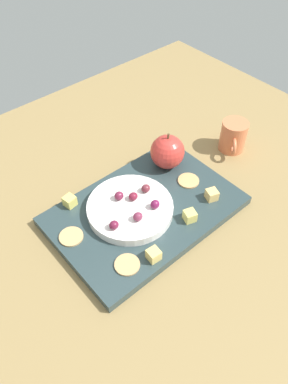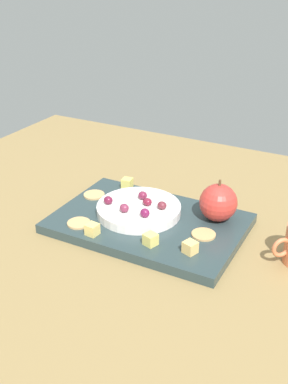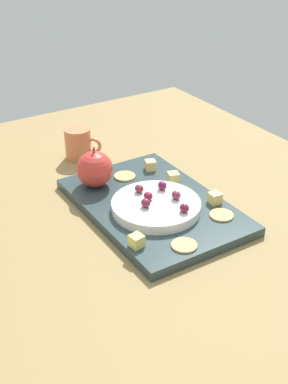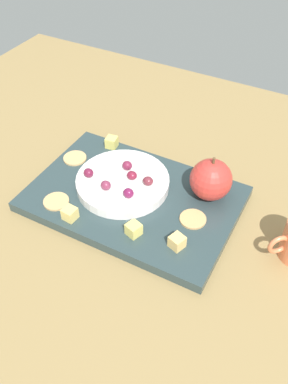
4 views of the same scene
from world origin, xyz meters
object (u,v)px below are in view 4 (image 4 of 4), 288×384
(cracker_2, at_px, (193,219))
(grape_0, at_px, (147,182))
(cheese_cube_0, at_px, (112,142))
(cracker_0, at_px, (75,158))
(serving_dish, at_px, (123,182))
(grape_1, at_px, (89,173))
(grape_4, at_px, (127,165))
(grape_5, at_px, (135,175))
(platter, at_px, (133,199))
(cheese_cube_1, at_px, (70,214))
(apple_whole, at_px, (211,180))
(cheese_cube_3, at_px, (177,242))
(grape_3, at_px, (128,193))
(cheese_cube_2, at_px, (134,229))
(cracker_1, at_px, (56,201))
(grape_2, at_px, (106,185))

(cracker_2, bearing_deg, grape_0, -12.55)
(cheese_cube_0, distance_m, cracker_0, 0.09)
(serving_dish, relative_size, cracker_0, 3.74)
(cheese_cube_0, xyz_separation_m, grape_1, (-0.02, 0.12, 0.02))
(cracker_0, distance_m, grape_0, 0.18)
(cheese_cube_0, bearing_deg, grape_4, 138.76)
(cracker_0, distance_m, cracker_2, 0.29)
(grape_5, bearing_deg, serving_dish, 31.56)
(grape_0, xyz_separation_m, grape_1, (0.11, 0.03, 0.00))
(platter, bearing_deg, cheese_cube_1, 56.34)
(cheese_cube_0, relative_size, grape_1, 1.15)
(platter, relative_size, apple_whole, 4.94)
(cheese_cube_3, height_order, grape_4, grape_4)
(grape_5, bearing_deg, grape_3, 106.37)
(grape_1, distance_m, grape_4, 0.08)
(apple_whole, distance_m, grape_0, 0.12)
(grape_4, bearing_deg, cheese_cube_2, 123.91)
(cheese_cube_3, bearing_deg, cracker_1, 2.59)
(cheese_cube_2, distance_m, grape_0, 0.11)
(cracker_1, distance_m, grape_4, 0.15)
(platter, height_order, apple_whole, apple_whole)
(cracker_0, bearing_deg, apple_whole, -173.96)
(grape_2, bearing_deg, grape_4, -95.42)
(grape_4, bearing_deg, serving_dish, 101.54)
(cheese_cube_1, bearing_deg, cracker_0, -57.66)
(cracker_0, distance_m, grape_2, 0.14)
(grape_3, bearing_deg, grape_2, 2.11)
(cheese_cube_0, distance_m, grape_1, 0.13)
(cheese_cube_3, height_order, grape_1, grape_1)
(serving_dish, height_order, grape_0, grape_0)
(cracker_1, relative_size, grape_3, 2.42)
(cracker_0, relative_size, grape_2, 2.42)
(serving_dish, distance_m, apple_whole, 0.17)
(platter, distance_m, cheese_cube_2, 0.10)
(grape_1, relative_size, grape_5, 1.00)
(platter, distance_m, cheese_cube_1, 0.13)
(grape_0, bearing_deg, apple_whole, -154.94)
(grape_3, bearing_deg, grape_5, -73.63)
(platter, bearing_deg, cheese_cube_0, -43.79)
(grape_0, bearing_deg, platter, 41.22)
(grape_0, distance_m, grape_4, 0.06)
(grape_2, xyz_separation_m, grape_3, (-0.05, -0.00, 0.00))
(serving_dish, bearing_deg, cheese_cube_1, 71.22)
(cheese_cube_3, bearing_deg, platter, -30.51)
(serving_dish, distance_m, cracker_0, 0.13)
(grape_0, distance_m, grape_5, 0.03)
(grape_5, bearing_deg, cracker_2, 167.37)
(cheese_cube_2, relative_size, grape_0, 1.15)
(cracker_2, xyz_separation_m, grape_5, (0.14, -0.03, 0.03))
(platter, xyz_separation_m, cheese_cube_2, (-0.05, 0.08, 0.02))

